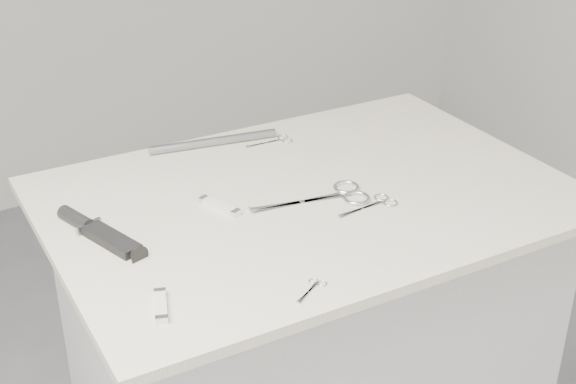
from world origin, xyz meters
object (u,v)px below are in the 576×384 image
large_shears (334,196)px  pocket_knife_a (219,206)px  embroidery_scissors_a (376,204)px  pocket_knife_b (161,306)px  embroidery_scissors_b (276,141)px  tiny_scissors (312,288)px  sheathed_knife (95,230)px  metal_rail (213,142)px  plinth (306,380)px

large_shears → pocket_knife_a: bearing=171.3°
embroidery_scissors_a → pocket_knife_b: bearing=-172.0°
embroidery_scissors_b → tiny_scissors: 0.58m
sheathed_knife → metal_rail: sheathed_knife is taller
plinth → pocket_knife_b: bearing=-150.6°
embroidery_scissors_a → pocket_knife_b: size_ratio=1.57×
embroidery_scissors_a → embroidery_scissors_b: bearing=88.7°
pocket_knife_b → metal_rail: bearing=-13.1°
embroidery_scissors_b → metal_rail: metal_rail is taller
plinth → metal_rail: 0.57m
plinth → embroidery_scissors_a: embroidery_scissors_a is taller
plinth → pocket_knife_b: size_ratio=10.91×
sheathed_knife → metal_rail: (0.34, 0.25, 0.00)m
pocket_knife_b → tiny_scissors: bearing=-87.2°
embroidery_scissors_a → pocket_knife_a: pocket_knife_a is taller
large_shears → pocket_knife_a: (-0.21, 0.07, 0.00)m
pocket_knife_a → large_shears: bearing=-128.6°
sheathed_knife → large_shears: bearing=-119.6°
embroidery_scissors_b → metal_rail: bearing=161.5°
sheathed_knife → pocket_knife_a: bearing=-113.9°
embroidery_scissors_a → metal_rail: size_ratio=0.46×
embroidery_scissors_a → embroidery_scissors_b: same height
metal_rail → sheathed_knife: bearing=-144.1°
tiny_scissors → pocket_knife_a: bearing=61.9°
large_shears → tiny_scissors: size_ratio=3.33×
large_shears → pocket_knife_a: size_ratio=2.46×
embroidery_scissors_a → pocket_knife_a: bearing=148.5°
tiny_scissors → pocket_knife_a: (-0.02, 0.31, 0.00)m
pocket_knife_a → metal_rail: bearing=-43.4°
metal_rail → embroidery_scissors_a: bearing=-68.3°
sheathed_knife → embroidery_scissors_a: bearing=-125.3°
embroidery_scissors_a → sheathed_knife: bearing=157.4°
large_shears → embroidery_scissors_b: 0.29m
plinth → large_shears: large_shears is taller
plinth → embroidery_scissors_a: size_ratio=6.94×
sheathed_knife → pocket_knife_b: (0.02, -0.27, -0.00)m
embroidery_scissors_b → tiny_scissors: same height
plinth → embroidery_scissors_a: (0.09, -0.10, 0.47)m
large_shears → embroidery_scissors_a: size_ratio=1.81×
sheathed_knife → pocket_knife_a: sheathed_knife is taller
embroidery_scissors_b → pocket_knife_b: 0.65m
sheathed_knife → tiny_scissors: bearing=-161.4°
sheathed_knife → pocket_knife_a: (0.23, -0.02, -0.00)m
embroidery_scissors_a → embroidery_scissors_b: 0.35m
tiny_scissors → pocket_knife_a: size_ratio=0.74×
plinth → pocket_knife_b: (-0.39, -0.22, 0.48)m
tiny_scissors → pocket_knife_a: pocket_knife_a is taller
plinth → large_shears: bearing=-50.8°
pocket_knife_a → plinth: bearing=-119.5°
large_shears → embroidery_scissors_b: size_ratio=2.17×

